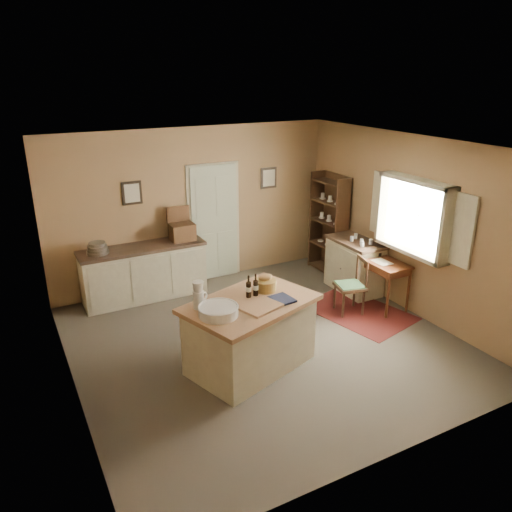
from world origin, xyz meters
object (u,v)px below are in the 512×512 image
Objects in this scene: sideboard at (145,270)px; shelving_unit at (330,224)px; desk_chair at (350,286)px; right_cabinet at (354,265)px; writing_desk at (384,268)px; work_island at (250,333)px.

shelving_unit is at bearing -7.51° from sideboard.
desk_chair is 0.86m from right_cabinet.
writing_desk is 0.45× the size of shelving_unit.
right_cabinet is at bearing -99.08° from shelving_unit.
work_island is 2.25× the size of writing_desk.
desk_chair is 1.79m from shelving_unit.
writing_desk is 0.73m from right_cabinet.
desk_chair reaches higher than writing_desk.
work_island is at bearing -77.52° from sideboard.
shelving_unit reaches higher than sideboard.
shelving_unit reaches higher than writing_desk.
shelving_unit is at bearing 80.92° from right_cabinet.
writing_desk is at bearing -95.19° from shelving_unit.
desk_chair is (-0.59, 0.08, -0.23)m from writing_desk.
writing_desk is at bearing -6.35° from work_island.
sideboard is at bearing 84.40° from work_island.
right_cabinet is at bearing -23.10° from sideboard.
writing_desk is 0.81× the size of right_cabinet.
desk_chair is (2.64, -2.01, -0.05)m from sideboard.
writing_desk is 0.63m from desk_chair.
work_island is 1.00× the size of shelving_unit.
shelving_unit is at bearing 19.98° from work_island.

